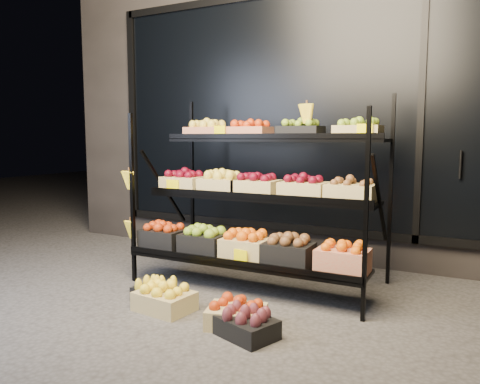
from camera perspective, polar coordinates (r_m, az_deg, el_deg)
The scene contains 7 objects.
ground at distance 3.71m, azimuth -2.01°, elevation -13.65°, with size 24.00×24.00×0.00m, color #514F4C.
building at distance 5.90m, azimuth 10.54°, elevation 11.01°, with size 6.00×2.08×3.50m.
display_rack at distance 4.05m, azimuth 2.01°, elevation -0.46°, with size 2.18×1.02×1.69m.
floor_crate_left at distance 3.63m, azimuth -9.19°, elevation -12.61°, with size 0.45×0.35×0.21m.
floor_crate_midleft at distance 3.80m, azimuth -10.06°, elevation -11.89°, with size 0.39×0.32×0.19m.
floor_crate_midright at distance 3.30m, azimuth -0.42°, elevation -14.57°, with size 0.46×0.38×0.20m.
floor_crate_right at distance 3.15m, azimuth 0.83°, elevation -15.74°, with size 0.44×0.38×0.19m.
Camera 1 is at (1.71, -3.04, 1.29)m, focal length 35.00 mm.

